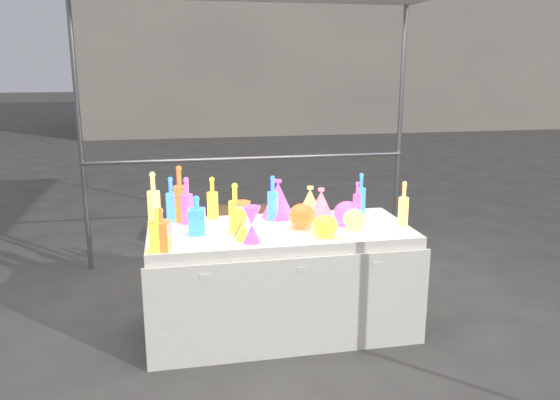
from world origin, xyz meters
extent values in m
plane|color=#5C5A55|center=(0.00, 0.00, 0.00)|extent=(80.00, 80.00, 0.00)
cylinder|color=gray|center=(-1.50, 1.50, 1.20)|extent=(0.04, 0.04, 2.40)
cylinder|color=gray|center=(1.50, 1.50, 1.20)|extent=(0.04, 0.04, 2.40)
cylinder|color=gray|center=(0.00, 1.47, 1.00)|extent=(3.00, 0.04, 0.04)
cube|color=white|center=(0.00, 0.00, 0.38)|extent=(1.80, 0.80, 0.75)
cube|color=white|center=(0.00, -0.42, 0.34)|extent=(1.84, 0.02, 0.68)
cube|color=white|center=(-0.55, -0.43, 0.60)|extent=(0.06, 0.00, 0.03)
cube|color=white|center=(0.05, -0.43, 0.60)|extent=(0.06, 0.00, 0.03)
cube|color=white|center=(0.55, -0.43, 0.60)|extent=(0.06, 0.00, 0.03)
cube|color=#A29787|center=(4.00, 14.00, 3.00)|extent=(14.00, 6.00, 6.00)
cube|color=#8E6340|center=(-0.07, 1.74, 0.22)|extent=(0.64, 0.50, 0.43)
cube|color=#8E6340|center=(0.53, 1.96, 0.03)|extent=(0.67, 0.53, 0.05)
camera|label=1|loc=(-0.70, -3.54, 1.83)|focal=35.00mm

